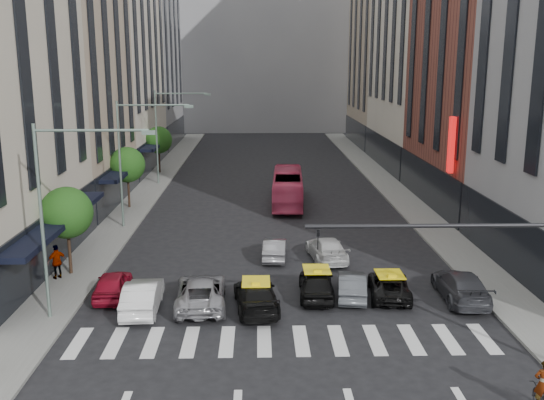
{
  "coord_description": "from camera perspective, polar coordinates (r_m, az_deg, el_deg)",
  "views": [
    {
      "loc": [
        -1.24,
        -22.64,
        11.76
      ],
      "look_at": [
        -0.42,
        11.37,
        4.0
      ],
      "focal_mm": 40.0,
      "sensor_mm": 36.0,
      "label": 1
    }
  ],
  "objects": [
    {
      "name": "building_left_d",
      "position": [
        89.1,
        -11.96,
        14.66
      ],
      "size": [
        8.0,
        18.0,
        30.0
      ],
      "primitive_type": "cube",
      "color": "gray",
      "rests_on": "ground"
    },
    {
      "name": "taxi_left",
      "position": [
        29.75,
        -1.51,
        -8.98
      ],
      "size": [
        2.47,
        5.01,
        1.4
      ],
      "primitive_type": "imported",
      "rotation": [
        0.0,
        0.0,
        3.25
      ],
      "color": "black",
      "rests_on": "ground"
    },
    {
      "name": "car_row2_right",
      "position": [
        37.04,
        5.17,
        -4.6
      ],
      "size": [
        2.48,
        4.95,
        1.38
      ],
      "primitive_type": "imported",
      "rotation": [
        0.0,
        0.0,
        3.26
      ],
      "color": "silver",
      "rests_on": "ground"
    },
    {
      "name": "car_white_front",
      "position": [
        30.24,
        -12.09,
        -8.81
      ],
      "size": [
        1.75,
        4.58,
        1.49
      ],
      "primitive_type": "imported",
      "rotation": [
        0.0,
        0.0,
        3.18
      ],
      "color": "silver",
      "rests_on": "ground"
    },
    {
      "name": "tree_mid",
      "position": [
        50.43,
        -13.47,
        3.24
      ],
      "size": [
        2.88,
        2.88,
        4.95
      ],
      "color": "black",
      "rests_on": "sidewalk_left"
    },
    {
      "name": "car_grey_curb",
      "position": [
        32.32,
        17.34,
        -7.7
      ],
      "size": [
        2.22,
        5.13,
        1.47
      ],
      "primitive_type": "imported",
      "rotation": [
        0.0,
        0.0,
        3.11
      ],
      "color": "#37383E",
      "rests_on": "ground"
    },
    {
      "name": "building_left_c",
      "position": [
        70.7,
        -14.96,
        17.5
      ],
      "size": [
        8.0,
        20.0,
        36.0
      ],
      "primitive_type": "cube",
      "color": "beige",
      "rests_on": "ground"
    },
    {
      "name": "building_right_b",
      "position": [
        52.9,
        19.35,
        13.49
      ],
      "size": [
        8.0,
        18.0,
        26.0
      ],
      "primitive_type": "cube",
      "color": "brown",
      "rests_on": "ground"
    },
    {
      "name": "taxi_right",
      "position": [
        31.85,
        10.97,
        -7.92
      ],
      "size": [
        2.47,
        4.49,
        1.19
      ],
      "primitive_type": "imported",
      "rotation": [
        0.0,
        0.0,
        3.02
      ],
      "color": "black",
      "rests_on": "ground"
    },
    {
      "name": "car_silver",
      "position": [
        30.35,
        -6.7,
        -8.57
      ],
      "size": [
        2.7,
        5.34,
        1.45
      ],
      "primitive_type": "imported",
      "rotation": [
        0.0,
        0.0,
        3.2
      ],
      "color": "#95959A",
      "rests_on": "ground"
    },
    {
      "name": "sidewalk_right",
      "position": [
        55.4,
        11.95,
        0.39
      ],
      "size": [
        3.0,
        96.0,
        0.15
      ],
      "primitive_type": "cube",
      "color": "slate",
      "rests_on": "ground"
    },
    {
      "name": "liberty_sign",
      "position": [
        45.2,
        16.53,
        5.0
      ],
      "size": [
        0.3,
        0.7,
        4.0
      ],
      "color": "red",
      "rests_on": "ground"
    },
    {
      "name": "car_row2_left",
      "position": [
        37.12,
        0.26,
        -4.59
      ],
      "size": [
        1.61,
        3.95,
        1.28
      ],
      "primitive_type": "imported",
      "rotation": [
        0.0,
        0.0,
        3.07
      ],
      "color": "gray",
      "rests_on": "ground"
    },
    {
      "name": "taxi_center",
      "position": [
        31.28,
        4.2,
        -7.83
      ],
      "size": [
        1.93,
        4.38,
        1.47
      ],
      "primitive_type": "imported",
      "rotation": [
        0.0,
        0.0,
        3.1
      ],
      "color": "black",
      "rests_on": "ground"
    },
    {
      "name": "building_far",
      "position": [
        107.83,
        -0.75,
        16.16
      ],
      "size": [
        30.0,
        10.0,
        36.0
      ],
      "primitive_type": "cube",
      "color": "gray",
      "rests_on": "ground"
    },
    {
      "name": "streetlamp_mid",
      "position": [
        43.93,
        -12.97,
        4.86
      ],
      "size": [
        5.38,
        0.25,
        9.0
      ],
      "color": "gray",
      "rests_on": "sidewalk_left"
    },
    {
      "name": "tree_far",
      "position": [
        66.0,
        -10.63,
        5.57
      ],
      "size": [
        2.88,
        2.88,
        4.95
      ],
      "color": "black",
      "rests_on": "sidewalk_left"
    },
    {
      "name": "bus",
      "position": [
        51.02,
        1.49,
        1.16
      ],
      "size": [
        2.91,
        10.35,
        2.85
      ],
      "primitive_type": "imported",
      "rotation": [
        0.0,
        0.0,
        3.09
      ],
      "color": "#E6436D",
      "rests_on": "ground"
    },
    {
      "name": "tree_near",
      "position": [
        35.25,
        -18.77,
        -1.15
      ],
      "size": [
        2.88,
        2.88,
        4.95
      ],
      "color": "black",
      "rests_on": "sidewalk_left"
    },
    {
      "name": "motorcycle",
      "position": [
        23.67,
        24.03,
        -16.85
      ],
      "size": [
        0.84,
        1.85,
        0.94
      ],
      "primitive_type": "imported",
      "rotation": [
        0.0,
        0.0,
        3.02
      ],
      "color": "black",
      "rests_on": "ground"
    },
    {
      "name": "building_left_b",
      "position": [
        53.03,
        -19.13,
        12.42
      ],
      "size": [
        8.0,
        16.0,
        24.0
      ],
      "primitive_type": "cube",
      "color": "tan",
      "rests_on": "ground"
    },
    {
      "name": "ground",
      "position": [
        25.54,
        1.61,
        -14.57
      ],
      "size": [
        160.0,
        160.0,
        0.0
      ],
      "primitive_type": "plane",
      "color": "black",
      "rests_on": "ground"
    },
    {
      "name": "building_right_d",
      "position": [
        89.55,
        10.7,
        14.07
      ],
      "size": [
        8.0,
        18.0,
        28.0
      ],
      "primitive_type": "cube",
      "color": "tan",
      "rests_on": "ground"
    },
    {
      "name": "streetlamp_far",
      "position": [
        59.58,
        -9.94,
        7.02
      ],
      "size": [
        5.38,
        0.25,
        9.0
      ],
      "color": "gray",
      "rests_on": "sidewalk_left"
    },
    {
      "name": "streetlamp_near",
      "position": [
        28.66,
        -19.23,
        0.33
      ],
      "size": [
        5.38,
        0.25,
        9.0
      ],
      "color": "gray",
      "rests_on": "sidewalk_left"
    },
    {
      "name": "pedestrian_far",
      "position": [
        35.28,
        -19.58,
        -5.49
      ],
      "size": [
        1.14,
        1.11,
        1.92
      ],
      "primitive_type": "imported",
      "rotation": [
        0.0,
        0.0,
        3.89
      ],
      "color": "gray",
      "rests_on": "sidewalk_left"
    },
    {
      "name": "sidewalk_left",
      "position": [
        54.89,
        -12.12,
        0.26
      ],
      "size": [
        3.0,
        96.0,
        0.15
      ],
      "primitive_type": "cube",
      "color": "slate",
      "rests_on": "ground"
    },
    {
      "name": "traffic_signal",
      "position": [
        24.52,
        20.15,
        -5.25
      ],
      "size": [
        10.1,
        0.2,
        6.0
      ],
      "color": "black",
      "rests_on": "ground"
    },
    {
      "name": "car_red",
      "position": [
        32.26,
        -14.77,
        -7.68
      ],
      "size": [
        1.82,
        4.08,
        1.36
      ],
      "primitive_type": "imported",
      "rotation": [
        0.0,
        0.0,
        3.19
      ],
      "color": "maroon",
      "rests_on": "ground"
    },
    {
      "name": "car_grey_mid",
      "position": [
        31.46,
        7.52,
        -7.94
      ],
      "size": [
        1.86,
        4.1,
        1.31
      ],
      "primitive_type": "imported",
      "rotation": [
        0.0,
        0.0,
        3.02
      ],
      "color": "#45494D",
      "rests_on": "ground"
    }
  ]
}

